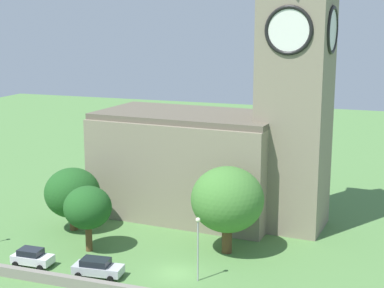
{
  "coord_description": "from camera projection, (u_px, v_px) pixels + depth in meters",
  "views": [
    {
      "loc": [
        19.41,
        -49.63,
        23.97
      ],
      "look_at": [
        -0.67,
        6.47,
        11.43
      ],
      "focal_mm": 55.41,
      "sensor_mm": 36.0,
      "label": 1
    }
  ],
  "objects": [
    {
      "name": "ground_plane",
      "position": [
        221.0,
        224.0,
        70.89
      ],
      "size": [
        200.0,
        200.0,
        0.0
      ],
      "primitive_type": "plane",
      "color": "#517F42"
    },
    {
      "name": "church",
      "position": [
        224.0,
        137.0,
        71.4
      ],
      "size": [
        29.29,
        14.35,
        33.22
      ],
      "color": "gray",
      "rests_on": "ground"
    },
    {
      "name": "car_white",
      "position": [
        32.0,
        257.0,
        58.71
      ],
      "size": [
        4.11,
        2.25,
        1.74
      ],
      "color": "silver",
      "rests_on": "ground"
    },
    {
      "name": "car_silver",
      "position": [
        97.0,
        267.0,
        56.28
      ],
      "size": [
        4.92,
        2.61,
        1.74
      ],
      "color": "silver",
      "rests_on": "ground"
    },
    {
      "name": "streetlamp_west_mid",
      "position": [
        198.0,
        238.0,
        54.62
      ],
      "size": [
        0.44,
        0.44,
        6.21
      ],
      "color": "#9EA0A5",
      "rests_on": "ground"
    },
    {
      "name": "tree_churchyard",
      "position": [
        227.0,
        200.0,
        61.06
      ],
      "size": [
        7.58,
        7.58,
        9.23
      ],
      "color": "brown",
      "rests_on": "ground"
    },
    {
      "name": "tree_riverside_east",
      "position": [
        72.0,
        193.0,
        68.04
      ],
      "size": [
        6.38,
        6.38,
        7.36
      ],
      "color": "brown",
      "rests_on": "ground"
    },
    {
      "name": "tree_by_tower",
      "position": [
        88.0,
        208.0,
        61.69
      ],
      "size": [
        5.03,
        5.03,
        7.05
      ],
      "color": "brown",
      "rests_on": "ground"
    }
  ]
}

